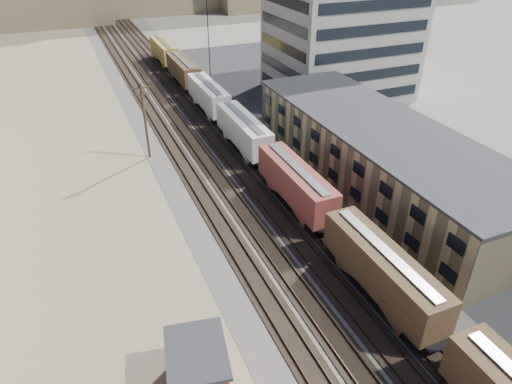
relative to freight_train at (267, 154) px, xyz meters
name	(u,v)px	position (x,y,z in m)	size (l,w,h in m)	color
ballast_bed	(195,125)	(-3.80, 18.23, -2.76)	(18.00, 200.00, 0.06)	#4C4742
dirt_yard	(58,181)	(-23.80, 8.23, -2.78)	(24.00, 180.00, 0.03)	#88755D
asphalt_lot	(374,140)	(18.20, 3.23, -2.77)	(26.00, 120.00, 0.04)	#232326
rail_tracks	(191,125)	(-4.35, 18.23, -2.68)	(11.40, 200.00, 0.24)	black
freight_train	(267,154)	(0.00, 0.00, 0.00)	(3.00, 119.74, 4.46)	black
warehouse	(379,154)	(11.18, -6.77, 0.86)	(12.40, 40.40, 7.25)	tan
office_tower	(341,39)	(24.15, 23.18, 6.47)	(22.60, 18.60, 18.45)	#9E998E
utility_pole_north	(145,120)	(-12.30, 10.23, 2.50)	(2.20, 0.32, 10.00)	#382619
radio_mast	(209,46)	(2.20, 28.23, 6.33)	(1.20, 0.16, 18.00)	black
maintenance_shed	(198,369)	(-16.38, -25.40, -0.90)	(4.73, 5.65, 3.69)	red
parked_car_blue	(348,122)	(17.38, 8.70, -2.01)	(2.59, 5.62, 1.56)	navy
parked_car_far	(379,92)	(29.94, 18.23, -2.03)	(1.81, 4.51, 1.54)	silver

